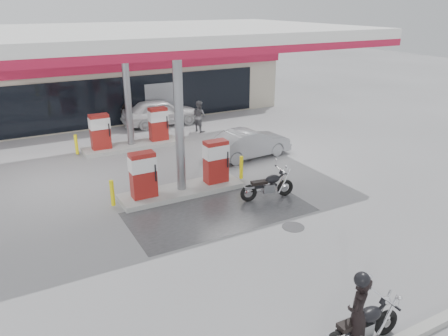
% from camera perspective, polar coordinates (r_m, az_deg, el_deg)
% --- Properties ---
extents(ground, '(90.00, 90.00, 0.00)m').
position_cam_1_polar(ground, '(14.30, -2.32, -6.18)').
color(ground, gray).
rests_on(ground, ground).
extents(wet_patch, '(6.00, 3.00, 0.00)m').
position_cam_1_polar(wet_patch, '(14.50, -0.54, -5.75)').
color(wet_patch, '#4C4C4F').
rests_on(wet_patch, ground).
extents(drain_cover, '(0.70, 0.70, 0.01)m').
position_cam_1_polar(drain_cover, '(13.75, 9.03, -7.61)').
color(drain_cover, '#38383A').
rests_on(drain_cover, ground).
extents(store_building, '(22.00, 8.22, 4.00)m').
position_cam_1_polar(store_building, '(28.30, -17.15, 10.88)').
color(store_building, '#BAB09C').
rests_on(store_building, ground).
extents(canopy, '(16.00, 10.02, 5.51)m').
position_cam_1_polar(canopy, '(17.40, -10.24, 16.54)').
color(canopy, silver).
rests_on(canopy, ground).
extents(pump_island_near, '(5.14, 1.30, 1.78)m').
position_cam_1_polar(pump_island_near, '(15.67, -5.61, -0.90)').
color(pump_island_near, '#9E9E99').
rests_on(pump_island_near, ground).
extents(pump_island_far, '(5.14, 1.30, 1.78)m').
position_cam_1_polar(pump_island_far, '(21.04, -12.11, 4.46)').
color(pump_island_far, '#9E9E99').
rests_on(pump_island_far, ground).
extents(main_motorcycle, '(1.97, 0.75, 1.01)m').
position_cam_1_polar(main_motorcycle, '(9.67, 17.66, -19.11)').
color(main_motorcycle, black).
rests_on(main_motorcycle, ground).
extents(biker_main, '(0.73, 0.66, 1.67)m').
position_cam_1_polar(biker_main, '(9.32, 17.04, -17.73)').
color(biker_main, black).
rests_on(biker_main, ground).
extents(parked_motorcycle, '(2.02, 0.79, 1.04)m').
position_cam_1_polar(parked_motorcycle, '(15.36, 5.79, -2.38)').
color(parked_motorcycle, black).
rests_on(parked_motorcycle, ground).
extents(sedan_white, '(4.36, 1.90, 1.46)m').
position_cam_1_polar(sedan_white, '(24.79, -8.30, 7.25)').
color(sedan_white, white).
rests_on(sedan_white, ground).
extents(attendant, '(0.82, 0.94, 1.65)m').
position_cam_1_polar(attendant, '(23.30, -3.26, 6.79)').
color(attendant, '#535357').
rests_on(attendant, ground).
extents(hatchback_silver, '(3.91, 1.63, 1.26)m').
position_cam_1_polar(hatchback_silver, '(19.38, 3.35, 3.23)').
color(hatchback_silver, '#929399').
rests_on(hatchback_silver, ground).
extents(biker_walking, '(1.07, 0.81, 1.69)m').
position_cam_1_polar(biker_walking, '(24.82, -12.48, 7.25)').
color(biker_walking, black).
rests_on(biker_walking, ground).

